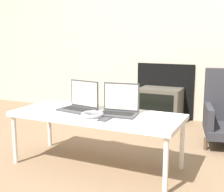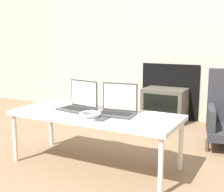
% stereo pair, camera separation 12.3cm
% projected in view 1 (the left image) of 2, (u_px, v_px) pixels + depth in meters
% --- Properties ---
extents(ground_plane, '(14.00, 14.00, 0.00)m').
position_uv_depth(ground_plane, '(75.00, 182.00, 2.30)').
color(ground_plane, '#7A6047').
extents(wall_back, '(7.00, 0.08, 2.60)m').
position_uv_depth(wall_back, '(164.00, 20.00, 4.02)').
color(wall_back, '#B7AD99').
rests_on(wall_back, ground_plane).
extents(table, '(1.38, 0.56, 0.45)m').
position_uv_depth(table, '(96.00, 117.00, 2.53)').
color(table, silver).
rests_on(table, ground_plane).
extents(laptop_left, '(0.33, 0.25, 0.24)m').
position_uv_depth(laptop_left, '(80.00, 103.00, 2.63)').
color(laptop_left, '#38383D').
rests_on(laptop_left, table).
extents(laptop_right, '(0.32, 0.24, 0.24)m').
position_uv_depth(laptop_right, '(119.00, 107.00, 2.48)').
color(laptop_right, '#38383D').
rests_on(laptop_right, table).
extents(headphones, '(0.18, 0.18, 0.03)m').
position_uv_depth(headphones, '(92.00, 115.00, 2.41)').
color(headphones, gray).
rests_on(headphones, table).
extents(phone, '(0.07, 0.13, 0.01)m').
position_uv_depth(phone, '(105.00, 119.00, 2.32)').
color(phone, '#333338').
rests_on(phone, table).
extents(tv, '(0.53, 0.37, 0.43)m').
position_uv_depth(tv, '(160.00, 105.00, 3.99)').
color(tv, '#4C473D').
rests_on(tv, ground_plane).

